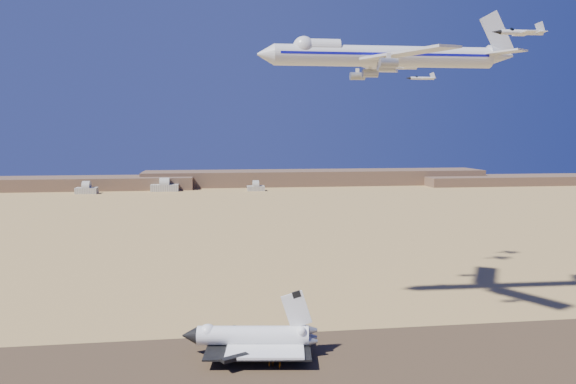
{
  "coord_description": "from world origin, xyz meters",
  "views": [
    {
      "loc": [
        -11.25,
        -144.54,
        62.41
      ],
      "look_at": [
        10.28,
        8.0,
        46.58
      ],
      "focal_mm": 35.0,
      "sensor_mm": 36.0,
      "label": 1
    }
  ],
  "objects": [
    {
      "name": "shuttle",
      "position": [
        0.07,
        8.99,
        5.08
      ],
      "size": [
        38.47,
        26.95,
        18.9
      ],
      "rotation": [
        0.0,
        0.0,
        -0.14
      ],
      "color": "white",
      "rests_on": "runway"
    },
    {
      "name": "hangars",
      "position": [
        -64.0,
        478.43,
        4.83
      ],
      "size": [
        200.5,
        29.5,
        30.0
      ],
      "color": "beige",
      "rests_on": "ground"
    },
    {
      "name": "crew_c",
      "position": [
        5.13,
        0.66,
        0.9
      ],
      "size": [
        1.11,
        0.96,
        1.69
      ],
      "primitive_type": "imported",
      "rotation": [
        0.0,
        0.0,
        2.58
      ],
      "color": "#C7650B",
      "rests_on": "runway"
    },
    {
      "name": "crew_b",
      "position": [
        6.79,
        -1.5,
        1.01
      ],
      "size": [
        0.63,
        0.97,
        1.9
      ],
      "primitive_type": "imported",
      "rotation": [
        0.0,
        0.0,
        1.68
      ],
      "color": "#C7650B",
      "rests_on": "runway"
    },
    {
      "name": "crew_a",
      "position": [
        4.08,
        0.25,
        0.91
      ],
      "size": [
        0.61,
        0.73,
        1.69
      ],
      "primitive_type": "imported",
      "rotation": [
        0.0,
        0.0,
        1.97
      ],
      "color": "#C7650B",
      "rests_on": "runway"
    },
    {
      "name": "ground",
      "position": [
        0.0,
        0.0,
        0.0
      ],
      "size": [
        1200.0,
        1200.0,
        0.0
      ],
      "primitive_type": "plane",
      "color": "tan",
      "rests_on": "ground"
    },
    {
      "name": "chase_jet_d",
      "position": [
        83.94,
        100.1,
        87.59
      ],
      "size": [
        13.8,
        7.34,
        3.44
      ],
      "rotation": [
        0.0,
        0.0,
        -0.03
      ],
      "color": "silver"
    },
    {
      "name": "chase_jet_a",
      "position": [
        70.63,
        -3.34,
        89.26
      ],
      "size": [
        14.63,
        7.83,
        3.64
      ],
      "rotation": [
        0.0,
        0.0,
        -0.04
      ],
      "color": "silver"
    },
    {
      "name": "runway",
      "position": [
        0.0,
        0.0,
        0.03
      ],
      "size": [
        600.0,
        50.0,
        0.06
      ],
      "primitive_type": "cube",
      "color": "#4D3926",
      "rests_on": "ground"
    },
    {
      "name": "carrier_747",
      "position": [
        44.25,
        38.56,
        88.24
      ],
      "size": [
        87.26,
        67.74,
        21.77
      ],
      "rotation": [
        0.0,
        0.0,
        -0.02
      ],
      "color": "silver"
    },
    {
      "name": "chase_jet_c",
      "position": [
        70.2,
        87.11,
        90.55
      ],
      "size": [
        14.89,
        7.85,
        3.71
      ],
      "rotation": [
        0.0,
        0.0,
        -0.01
      ],
      "color": "silver"
    },
    {
      "name": "ridgeline",
      "position": [
        65.32,
        527.31,
        7.63
      ],
      "size": [
        960.0,
        90.0,
        18.0
      ],
      "color": "brown",
      "rests_on": "ground"
    }
  ]
}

